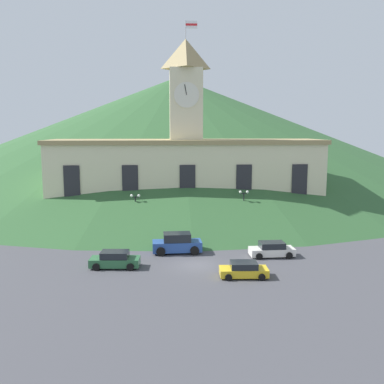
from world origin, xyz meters
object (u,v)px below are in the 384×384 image
(car_blue_van, at_px, (177,244))
(car_yellow_coupe, at_px, (244,270))
(car_green_wagon, at_px, (115,260))
(car_white_taxi, at_px, (272,250))
(street_lamp_far_left, at_px, (135,204))
(street_lamp_center, at_px, (244,201))

(car_blue_van, relative_size, car_yellow_coupe, 1.21)
(car_green_wagon, bearing_deg, car_white_taxi, 12.86)
(street_lamp_far_left, xyz_separation_m, car_blue_van, (5.00, -10.44, -2.44))
(street_lamp_far_left, distance_m, car_yellow_coupe, 21.26)
(street_lamp_center, bearing_deg, car_green_wagon, -134.92)
(street_lamp_far_left, relative_size, car_white_taxi, 1.02)
(car_blue_van, xyz_separation_m, car_yellow_coupe, (5.63, -7.76, -0.34))
(street_lamp_far_left, bearing_deg, street_lamp_center, 0.00)
(street_lamp_center, bearing_deg, car_yellow_coupe, -100.19)
(street_lamp_far_left, height_order, car_blue_van, street_lamp_far_left)
(street_lamp_far_left, distance_m, car_white_taxi, 19.30)
(car_green_wagon, bearing_deg, street_lamp_far_left, 90.06)
(street_lamp_center, height_order, car_white_taxi, street_lamp_center)
(car_blue_van, height_order, car_green_wagon, car_blue_van)
(street_lamp_far_left, relative_size, car_green_wagon, 0.98)
(street_lamp_center, height_order, car_green_wagon, street_lamp_center)
(street_lamp_center, bearing_deg, car_white_taxi, -86.88)
(street_lamp_far_left, distance_m, car_blue_van, 11.83)
(street_lamp_center, distance_m, car_white_taxi, 12.72)
(car_green_wagon, relative_size, car_yellow_coupe, 1.10)
(street_lamp_center, xyz_separation_m, car_blue_van, (-8.90, -10.44, -2.66))
(car_green_wagon, relative_size, car_white_taxi, 1.03)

